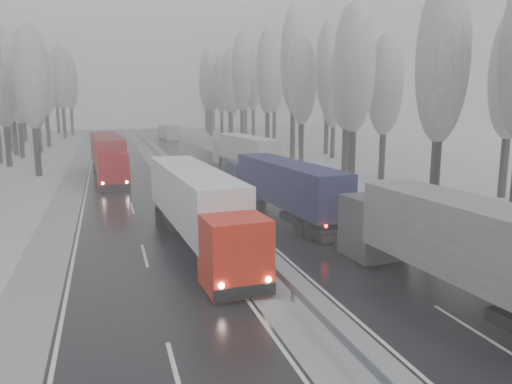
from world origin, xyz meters
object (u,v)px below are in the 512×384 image
truck_cream_box (244,150)px  box_truck_distant (168,132)px  truck_blue_box (281,185)px  truck_grey_tarp (474,248)px  truck_red_red (108,154)px  truck_red_white (197,204)px

truck_cream_box → box_truck_distant: 47.00m
truck_blue_box → box_truck_distant: truck_blue_box is taller
truck_grey_tarp → truck_cream_box: truck_grey_tarp is taller
truck_red_red → truck_cream_box: bearing=5.2°
truck_red_red → truck_grey_tarp: bearing=-73.9°
truck_cream_box → box_truck_distant: truck_cream_box is taller
truck_grey_tarp → truck_cream_box: size_ratio=1.06×
truck_grey_tarp → box_truck_distant: bearing=86.8°
truck_grey_tarp → truck_red_red: truck_red_red is taller
truck_red_white → truck_grey_tarp: bearing=-55.2°
truck_grey_tarp → box_truck_distant: size_ratio=1.95×
truck_red_red → box_truck_distant: bearing=73.0°
truck_red_white → truck_blue_box: bearing=36.0°
truck_blue_box → truck_red_white: (-6.80, -5.55, 0.18)m
box_truck_distant → truck_red_white: (-7.61, -75.60, 0.91)m
truck_red_red → truck_blue_box: bearing=-64.9°
truck_grey_tarp → truck_blue_box: 16.77m
truck_grey_tarp → truck_red_white: bearing=124.1°
box_truck_distant → truck_red_white: size_ratio=0.51×
box_truck_distant → truck_red_white: bearing=-100.8°
truck_blue_box → truck_cream_box: 23.45m
truck_grey_tarp → truck_cream_box: 39.86m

